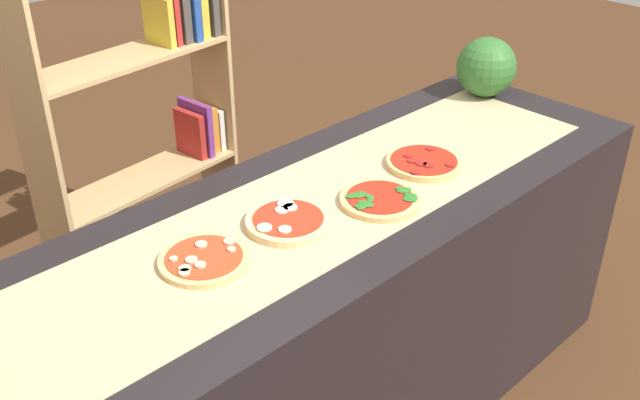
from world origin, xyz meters
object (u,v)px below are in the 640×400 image
object	(u,v)px
pizza_pepperoni_3	(424,162)
watermelon	(486,67)
pizza_mozzarella_1	(288,221)
pizza_spinach_2	(380,200)
pizza_mushroom_0	(205,260)
bookshelf	(159,123)

from	to	relation	value
pizza_pepperoni_3	watermelon	xyz separation A→B (m)	(0.64, 0.22, 0.10)
pizza_mozzarella_1	watermelon	xyz separation A→B (m)	(1.20, 0.19, 0.10)
pizza_spinach_2	pizza_mushroom_0	bearing A→B (deg)	168.91
pizza_pepperoni_3	bookshelf	distance (m)	1.22
pizza_mushroom_0	bookshelf	world-z (taller)	bookshelf
bookshelf	watermelon	bearing A→B (deg)	-46.67
pizza_mushroom_0	pizza_pepperoni_3	size ratio (longest dim) A/B	0.99
pizza_mozzarella_1	pizza_spinach_2	world-z (taller)	pizza_mozzarella_1
pizza_pepperoni_3	watermelon	world-z (taller)	watermelon
pizza_pepperoni_3	bookshelf	bearing A→B (deg)	102.42
pizza_mushroom_0	pizza_mozzarella_1	size ratio (longest dim) A/B	0.99
pizza_mozzarella_1	bookshelf	distance (m)	1.19
pizza_mozzarella_1	watermelon	bearing A→B (deg)	8.85
pizza_mozzarella_1	pizza_spinach_2	bearing A→B (deg)	-19.06
pizza_mozzarella_1	bookshelf	bearing A→B (deg)	75.52
pizza_mushroom_0	watermelon	world-z (taller)	watermelon
watermelon	pizza_mozzarella_1	bearing A→B (deg)	-171.15
pizza_mushroom_0	pizza_pepperoni_3	world-z (taller)	pizza_pepperoni_3
pizza_spinach_2	bookshelf	xyz separation A→B (m)	(0.02, 1.24, -0.16)
pizza_pepperoni_3	bookshelf	size ratio (longest dim) A/B	0.15
pizza_pepperoni_3	bookshelf	world-z (taller)	bookshelf
pizza_mozzarella_1	pizza_pepperoni_3	distance (m)	0.56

